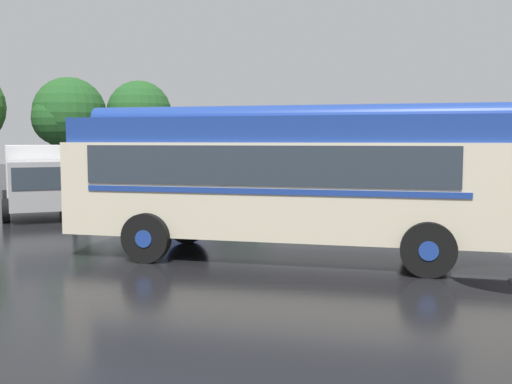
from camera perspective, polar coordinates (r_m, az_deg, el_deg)
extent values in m
plane|color=black|center=(14.43, 4.73, -5.84)|extent=(120.00, 120.00, 0.00)
cube|color=beige|center=(13.69, 2.92, 0.35)|extent=(9.14, 8.51, 2.10)
cube|color=#1E3D93|center=(13.65, 2.95, 5.92)|extent=(8.86, 8.22, 0.56)
cylinder|color=#1E3D93|center=(13.66, 2.95, 7.01)|extent=(7.51, 6.75, 0.60)
cube|color=#2D3842|center=(14.96, 2.72, 2.93)|extent=(6.01, 5.33, 0.84)
cube|color=#2D3842|center=(12.49, 0.48, 2.53)|extent=(6.01, 5.33, 0.84)
cube|color=#1E3D93|center=(14.97, 3.09, 0.86)|extent=(6.16, 5.46, 0.12)
cube|color=#1E3D93|center=(12.50, 0.93, 0.05)|extent=(6.16, 5.46, 0.12)
cylinder|color=black|center=(14.87, 15.71, -3.54)|extent=(1.01, 0.94, 1.10)
cylinder|color=#1E3D93|center=(14.87, 15.71, -3.54)|extent=(0.50, 0.49, 0.39)
cylinder|color=black|center=(12.31, 16.10, -5.30)|extent=(1.01, 0.94, 1.10)
cylinder|color=#1E3D93|center=(12.31, 16.10, -5.30)|extent=(0.50, 0.49, 0.39)
cylinder|color=black|center=(15.84, -6.56, -2.87)|extent=(1.01, 0.94, 1.10)
cylinder|color=#1E3D93|center=(15.84, -6.56, -2.87)|extent=(0.50, 0.49, 0.39)
cylinder|color=black|center=(13.46, -10.42, -4.31)|extent=(1.01, 0.94, 1.10)
cylinder|color=#1E3D93|center=(13.46, -10.42, -4.31)|extent=(0.50, 0.49, 0.39)
cube|color=#B7BABF|center=(24.76, -14.21, 0.13)|extent=(1.92, 4.29, 0.70)
cube|color=#B7BABF|center=(24.86, -14.30, 1.69)|extent=(1.61, 2.26, 0.64)
cube|color=#2D3842|center=(25.00, -12.60, 1.74)|extent=(0.13, 1.93, 0.50)
cube|color=#2D3842|center=(24.73, -16.03, 1.64)|extent=(0.13, 1.93, 0.50)
cylinder|color=black|center=(23.70, -11.52, -0.88)|extent=(0.23, 0.65, 0.64)
cylinder|color=black|center=(23.36, -15.73, -1.05)|extent=(0.23, 0.65, 0.64)
cylinder|color=black|center=(26.23, -12.82, -0.35)|extent=(0.23, 0.65, 0.64)
cylinder|color=black|center=(25.93, -16.63, -0.49)|extent=(0.23, 0.65, 0.64)
cube|color=navy|center=(25.36, -7.79, 0.35)|extent=(2.02, 4.32, 0.70)
cube|color=navy|center=(25.46, -7.90, 1.87)|extent=(1.66, 2.29, 0.64)
cube|color=#2D3842|center=(25.67, -6.26, 1.92)|extent=(0.17, 1.93, 0.50)
cube|color=#2D3842|center=(25.27, -9.55, 1.83)|extent=(0.17, 1.93, 0.50)
cylinder|color=black|center=(24.41, -4.97, -0.63)|extent=(0.25, 0.65, 0.64)
cylinder|color=black|center=(23.92, -8.97, -0.79)|extent=(0.25, 0.65, 0.64)
cylinder|color=black|center=(26.88, -6.72, -0.13)|extent=(0.25, 0.65, 0.64)
cylinder|color=black|center=(26.43, -10.37, -0.26)|extent=(0.25, 0.65, 0.64)
cube|color=#144C28|center=(26.53, -2.04, 0.59)|extent=(1.77, 4.23, 0.70)
cube|color=#144C28|center=(26.63, -2.18, 2.05)|extent=(1.53, 2.21, 0.64)
cube|color=#2D3842|center=(26.95, -0.72, 2.09)|extent=(0.06, 1.93, 0.50)
cube|color=#2D3842|center=(26.32, -3.68, 2.01)|extent=(0.06, 1.93, 0.50)
cylinder|color=black|center=(25.79, 0.95, -0.31)|extent=(0.21, 0.64, 0.64)
cylinder|color=black|center=(25.02, -2.62, -0.48)|extent=(0.21, 0.64, 0.64)
cylinder|color=black|center=(28.11, -1.52, 0.13)|extent=(0.21, 0.64, 0.64)
cylinder|color=black|center=(27.40, -4.85, -0.02)|extent=(0.21, 0.64, 0.64)
cube|color=silver|center=(23.96, -20.31, 1.68)|extent=(2.35, 4.11, 2.10)
cube|color=#A4A4A4|center=(21.09, -19.96, 0.60)|extent=(2.05, 1.90, 1.60)
cube|color=#2D3842|center=(20.19, -19.87, 1.21)|extent=(1.70, 0.18, 0.72)
cylinder|color=black|center=(21.29, -17.11, -1.45)|extent=(0.31, 0.82, 0.80)
cylinder|color=black|center=(21.20, -22.72, -1.64)|extent=(0.31, 0.82, 0.80)
cylinder|color=black|center=(24.82, -17.91, -0.58)|extent=(0.31, 0.82, 0.80)
cylinder|color=black|center=(24.74, -22.71, -0.74)|extent=(0.31, 0.82, 0.80)
cylinder|color=#4C3823|center=(29.73, -17.22, 2.12)|extent=(0.36, 0.36, 2.66)
sphere|color=#235623|center=(29.72, -17.35, 7.15)|extent=(3.41, 3.41, 3.41)
sphere|color=#235623|center=(29.41, -18.26, 6.68)|extent=(2.49, 2.49, 2.49)
cylinder|color=#4C3823|center=(29.93, -10.98, 2.44)|extent=(0.32, 0.32, 2.83)
sphere|color=#235623|center=(29.93, -11.06, 7.40)|extent=(3.13, 3.13, 3.13)
sphere|color=#235623|center=(29.91, -10.68, 7.42)|extent=(1.98, 1.98, 1.98)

